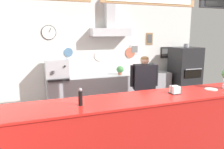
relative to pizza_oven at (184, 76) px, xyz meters
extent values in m
cube|color=#9E9E99|center=(-2.27, 0.63, 0.69)|extent=(5.67, 0.12, 2.99)
cube|color=white|center=(-2.27, 0.56, 0.69)|extent=(5.63, 0.01, 2.95)
cylinder|color=black|center=(-3.55, 0.55, 1.20)|extent=(0.34, 0.02, 0.34)
cylinder|color=white|center=(-3.55, 0.54, 1.20)|extent=(0.32, 0.01, 0.32)
cube|color=black|center=(-3.52, 0.53, 1.25)|extent=(0.07, 0.01, 0.11)
cylinder|color=teal|center=(-3.10, 0.55, 0.71)|extent=(0.22, 0.02, 0.22)
cylinder|color=white|center=(-2.30, 0.55, 0.60)|extent=(0.27, 0.02, 0.27)
cylinder|color=#C1664C|center=(-1.42, 0.55, 0.65)|extent=(0.29, 0.02, 0.29)
cube|color=#997047|center=(-0.83, 0.55, 1.03)|extent=(0.20, 0.02, 0.33)
cube|color=#4A4A4A|center=(-0.83, 0.54, 1.03)|extent=(0.15, 0.01, 0.24)
cube|color=black|center=(-0.32, 0.55, 0.63)|extent=(0.26, 0.02, 0.31)
cube|color=#525252|center=(-0.32, 0.54, 0.63)|extent=(0.19, 0.01, 0.23)
cube|color=white|center=(-1.29, 0.55, 0.75)|extent=(0.26, 0.02, 0.26)
cube|color=slate|center=(-1.29, 0.54, 0.75)|extent=(0.18, 0.01, 0.19)
cube|color=silver|center=(-2.05, 0.39, 1.20)|extent=(1.01, 0.35, 0.20)
cube|color=silver|center=(-2.05, 0.45, 1.72)|extent=(0.24, 0.24, 0.83)
cube|color=red|center=(-2.27, -2.22, -0.29)|extent=(4.57, 0.69, 1.04)
cube|color=red|center=(-2.27, -2.22, 0.25)|extent=(4.66, 0.72, 0.03)
cube|color=#A3A5AD|center=(-2.07, 0.23, -0.34)|extent=(3.24, 0.56, 0.94)
cube|color=gray|center=(-2.07, 0.23, -0.64)|extent=(3.07, 0.51, 0.02)
cube|color=#232326|center=(0.00, 0.00, 0.00)|extent=(0.71, 0.65, 1.61)
cube|color=black|center=(0.00, -0.34, 0.13)|extent=(0.54, 0.02, 0.20)
cube|color=#A3A5AD|center=(0.00, -0.35, 0.26)|extent=(0.50, 0.02, 0.02)
cylinder|color=#A3A5AD|center=(0.00, 0.00, 0.85)|extent=(0.14, 0.14, 0.10)
cube|color=#232328|center=(-1.77, -0.92, -0.40)|extent=(0.37, 0.27, 0.82)
cube|color=black|center=(-1.77, -0.92, 0.27)|extent=(0.48, 0.31, 0.53)
cylinder|color=black|center=(-1.51, -0.98, 0.30)|extent=(0.08, 0.08, 0.45)
cylinder|color=black|center=(-2.02, -0.87, 0.30)|extent=(0.08, 0.08, 0.45)
sphere|color=#D8AD8E|center=(-1.77, -0.92, 0.62)|extent=(0.18, 0.18, 0.18)
ellipsoid|color=olive|center=(-1.77, -0.92, 0.66)|extent=(0.17, 0.17, 0.10)
cube|color=#B7BABF|center=(-3.44, 0.21, 0.36)|extent=(0.52, 0.45, 0.47)
cylinder|color=#4C4C51|center=(-3.54, -0.05, 0.34)|extent=(0.06, 0.06, 0.06)
cube|color=black|center=(-3.44, -0.06, 0.15)|extent=(0.47, 0.10, 0.04)
sphere|color=black|center=(-3.28, -0.04, 0.46)|extent=(0.04, 0.04, 0.04)
cylinder|color=#9E563D|center=(-1.85, 0.21, 0.17)|extent=(0.10, 0.10, 0.07)
ellipsoid|color=#47894C|center=(-1.85, 0.21, 0.27)|extent=(0.19, 0.19, 0.17)
cylinder|color=#9E563D|center=(-0.80, 0.21, 0.17)|extent=(0.11, 0.11, 0.08)
ellipsoid|color=#2D6638|center=(-0.80, 0.21, 0.27)|extent=(0.15, 0.15, 0.14)
cylinder|color=white|center=(-1.21, -2.21, 0.27)|extent=(0.20, 0.20, 0.01)
cube|color=#262628|center=(-1.93, -2.21, 0.27)|extent=(0.14, 0.14, 0.01)
cylinder|color=#262628|center=(-2.00, -2.21, 0.33)|extent=(0.01, 0.01, 0.14)
cylinder|color=#262628|center=(-1.85, -2.21, 0.33)|extent=(0.01, 0.01, 0.14)
cube|color=white|center=(-1.93, -2.21, 0.32)|extent=(0.12, 0.12, 0.12)
cylinder|color=black|center=(-3.42, -2.27, 0.36)|extent=(0.05, 0.05, 0.19)
sphere|color=gray|center=(-3.42, -2.27, 0.47)|extent=(0.05, 0.05, 0.05)
camera|label=1|loc=(-3.99, -5.00, 1.18)|focal=35.69mm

